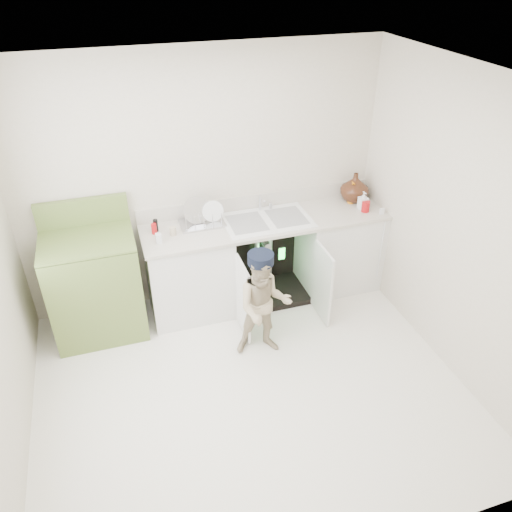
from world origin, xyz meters
The scene contains 5 objects.
ground centered at (0.00, 0.00, 0.00)m, with size 3.50×3.50×0.00m, color silver.
room_shell centered at (0.00, 0.00, 1.25)m, with size 6.00×5.50×1.26m.
counter_run centered at (0.58, 1.21, 0.47)m, with size 2.44×1.02×1.20m.
avocado_stove centered at (-1.13, 1.18, 0.52)m, with size 0.81×0.65×1.26m.
repair_worker centered at (0.26, 0.41, 0.52)m, with size 0.64×0.69×1.03m.
Camera 1 is at (-0.86, -2.84, 3.22)m, focal length 35.00 mm.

